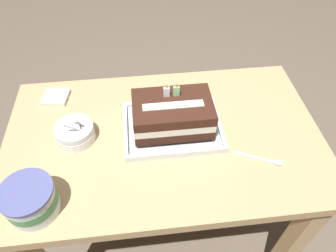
% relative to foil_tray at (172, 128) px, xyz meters
% --- Properties ---
extents(ground_plane, '(8.00, 8.00, 0.00)m').
position_rel_foil_tray_xyz_m(ground_plane, '(-0.03, -0.02, -0.75)').
color(ground_plane, '#6B5B4C').
extents(dining_table, '(1.03, 0.63, 0.74)m').
position_rel_foil_tray_xyz_m(dining_table, '(-0.03, -0.02, -0.14)').
color(dining_table, tan).
rests_on(dining_table, ground_plane).
extents(foil_tray, '(0.32, 0.24, 0.02)m').
position_rel_foil_tray_xyz_m(foil_tray, '(0.00, 0.00, 0.00)').
color(foil_tray, silver).
rests_on(foil_tray, dining_table).
extents(birthday_cake, '(0.25, 0.16, 0.14)m').
position_rel_foil_tray_xyz_m(birthday_cake, '(-0.00, 0.00, 0.07)').
color(birthday_cake, '#3E2016').
rests_on(birthday_cake, foil_tray).
extents(bowl_stack, '(0.12, 0.12, 0.10)m').
position_rel_foil_tray_xyz_m(bowl_stack, '(-0.31, -0.00, 0.02)').
color(bowl_stack, white).
rests_on(bowl_stack, dining_table).
extents(ice_cream_tub, '(0.14, 0.14, 0.09)m').
position_rel_foil_tray_xyz_m(ice_cream_tub, '(-0.40, -0.24, 0.04)').
color(ice_cream_tub, white).
rests_on(ice_cream_tub, dining_table).
extents(serving_spoon_near_tray, '(0.14, 0.08, 0.01)m').
position_rel_foil_tray_xyz_m(serving_spoon_near_tray, '(0.27, -0.16, -0.00)').
color(serving_spoon_near_tray, silver).
rests_on(serving_spoon_near_tray, dining_table).
extents(napkin_pile, '(0.10, 0.09, 0.01)m').
position_rel_foil_tray_xyz_m(napkin_pile, '(-0.40, 0.19, 0.00)').
color(napkin_pile, silver).
rests_on(napkin_pile, dining_table).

